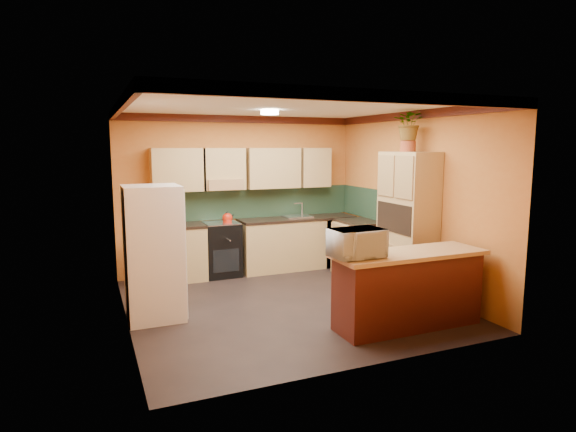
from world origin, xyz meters
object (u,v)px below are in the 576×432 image
object	(u,v)px
stove	(221,249)
pantry	(407,224)
breakfast_bar	(408,291)
microwave	(357,243)
base_cabinets_back	(256,247)
fridge	(154,253)

from	to	relation	value
stove	pantry	bearing A→B (deg)	-41.47
breakfast_bar	microwave	distance (m)	0.98
base_cabinets_back	pantry	size ratio (longest dim) A/B	1.74
breakfast_bar	base_cabinets_back	bearing A→B (deg)	104.94
breakfast_bar	pantry	bearing A→B (deg)	54.46
base_cabinets_back	microwave	distance (m)	3.23
base_cabinets_back	microwave	bearing A→B (deg)	-87.89
base_cabinets_back	breakfast_bar	xyz separation A→B (m)	(0.84, -3.16, 0.00)
pantry	fridge	bearing A→B (deg)	174.66
base_cabinets_back	pantry	world-z (taller)	pantry
microwave	fridge	bearing A→B (deg)	141.81
stove	pantry	size ratio (longest dim) A/B	0.43
base_cabinets_back	breakfast_bar	world-z (taller)	same
stove	breakfast_bar	distance (m)	3.48
microwave	base_cabinets_back	bearing A→B (deg)	89.62
breakfast_bar	stove	bearing A→B (deg)	114.92
stove	fridge	xyz separation A→B (m)	(-1.32, -1.68, 0.39)
pantry	breakfast_bar	bearing A→B (deg)	-125.54
fridge	breakfast_bar	size ratio (longest dim) A/B	0.94
fridge	microwave	bearing A→B (deg)	-35.69
fridge	microwave	size ratio (longest dim) A/B	2.89
breakfast_bar	microwave	size ratio (longest dim) A/B	3.06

